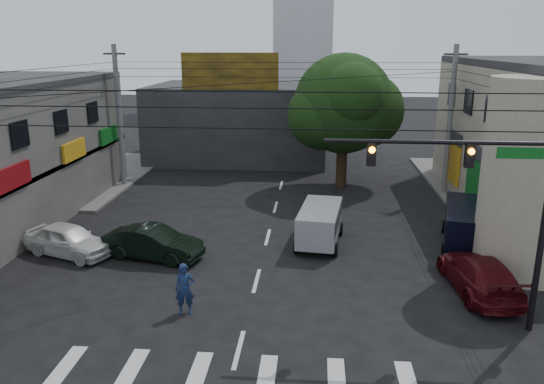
# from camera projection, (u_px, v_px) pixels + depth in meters

# --- Properties ---
(ground) EXTENTS (160.00, 160.00, 0.00)m
(ground) POSITION_uv_depth(u_px,v_px,m) (250.00, 304.00, 19.44)
(ground) COLOR black
(ground) RESTS_ON ground
(sidewalk_far_left) EXTENTS (16.00, 16.00, 0.15)m
(sidewalk_far_left) POSITION_uv_depth(u_px,v_px,m) (33.00, 175.00, 38.12)
(sidewalk_far_left) COLOR #514F4C
(sidewalk_far_left) RESTS_ON ground
(corner_column) EXTENTS (4.00, 4.00, 8.00)m
(corner_column) POSITION_uv_depth(u_px,v_px,m) (533.00, 178.00, 21.31)
(corner_column) COLOR gray
(corner_column) RESTS_ON ground
(building_far) EXTENTS (14.00, 10.00, 6.00)m
(building_far) POSITION_uv_depth(u_px,v_px,m) (240.00, 121.00, 43.88)
(building_far) COLOR #232326
(building_far) RESTS_ON ground
(billboard) EXTENTS (7.00, 0.30, 2.60)m
(billboard) POSITION_uv_depth(u_px,v_px,m) (230.00, 71.00, 38.02)
(billboard) COLOR olive
(billboard) RESTS_ON building_far
(street_tree) EXTENTS (6.40, 6.40, 8.70)m
(street_tree) POSITION_uv_depth(u_px,v_px,m) (344.00, 104.00, 33.94)
(street_tree) COLOR black
(street_tree) RESTS_ON ground
(traffic_gantry) EXTENTS (7.10, 0.35, 7.20)m
(traffic_gantry) POSITION_uv_depth(u_px,v_px,m) (493.00, 190.00, 16.54)
(traffic_gantry) COLOR black
(traffic_gantry) RESTS_ON ground
(utility_pole_far_left) EXTENTS (0.32, 0.32, 9.20)m
(utility_pole_far_left) POSITION_uv_depth(u_px,v_px,m) (119.00, 117.00, 34.38)
(utility_pole_far_left) COLOR #59595B
(utility_pole_far_left) RESTS_ON ground
(utility_pole_far_right) EXTENTS (0.32, 0.32, 9.20)m
(utility_pole_far_right) POSITION_uv_depth(u_px,v_px,m) (450.00, 121.00, 32.70)
(utility_pole_far_right) COLOR #59595B
(utility_pole_far_right) RESTS_ON ground
(dark_sedan) EXTENTS (3.48, 5.07, 1.45)m
(dark_sedan) POSITION_uv_depth(u_px,v_px,m) (153.00, 243.00, 23.42)
(dark_sedan) COLOR black
(dark_sedan) RESTS_ON ground
(white_compact) EXTENTS (4.54, 5.40, 1.45)m
(white_compact) POSITION_uv_depth(u_px,v_px,m) (69.00, 240.00, 23.77)
(white_compact) COLOR silver
(white_compact) RESTS_ON ground
(maroon_sedan) EXTENTS (2.97, 5.38, 1.45)m
(maroon_sedan) POSITION_uv_depth(u_px,v_px,m) (479.00, 274.00, 20.24)
(maroon_sedan) COLOR #45090F
(maroon_sedan) RESTS_ON ground
(silver_minivan) EXTENTS (4.60, 2.76, 1.80)m
(silver_minivan) POSITION_uv_depth(u_px,v_px,m) (320.00, 226.00, 25.10)
(silver_minivan) COLOR #A9ACB1
(silver_minivan) RESTS_ON ground
(navy_van) EXTENTS (5.71, 4.02, 1.96)m
(navy_van) POSITION_uv_depth(u_px,v_px,m) (466.00, 227.00, 24.74)
(navy_van) COLOR black
(navy_van) RESTS_ON ground
(traffic_officer) EXTENTS (0.90, 0.79, 1.87)m
(traffic_officer) POSITION_uv_depth(u_px,v_px,m) (185.00, 289.00, 18.55)
(traffic_officer) COLOR #132245
(traffic_officer) RESTS_ON ground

